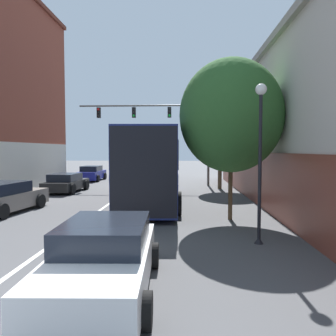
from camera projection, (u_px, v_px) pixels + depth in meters
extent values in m
cube|color=silver|center=(109.00, 203.00, 16.64)|extent=(0.14, 37.72, 0.01)
cube|color=beige|center=(8.00, 169.00, 19.25)|extent=(0.24, 18.28, 3.20)
cube|color=brown|center=(256.00, 177.00, 17.08)|extent=(0.24, 26.76, 2.61)
cube|color=navy|center=(152.00, 165.00, 16.79)|extent=(2.84, 10.60, 3.41)
cube|color=black|center=(152.00, 153.00, 16.75)|extent=(2.88, 10.39, 1.09)
cube|color=beige|center=(152.00, 171.00, 16.80)|extent=(2.88, 10.49, 0.34)
cube|color=black|center=(144.00, 172.00, 11.56)|extent=(2.39, 0.15, 3.28)
cylinder|color=black|center=(135.00, 186.00, 20.13)|extent=(0.34, 1.01, 1.00)
cylinder|color=black|center=(176.00, 186.00, 20.10)|extent=(0.34, 1.01, 1.00)
cylinder|color=black|center=(118.00, 203.00, 13.63)|extent=(0.34, 1.01, 1.00)
cylinder|color=black|center=(178.00, 203.00, 13.60)|extent=(0.34, 1.01, 1.00)
cube|color=silver|center=(103.00, 266.00, 6.25)|extent=(1.91, 4.27, 0.69)
cube|color=black|center=(105.00, 233.00, 6.47)|extent=(1.69, 2.25, 0.47)
cylinder|color=black|center=(76.00, 255.00, 7.57)|extent=(0.24, 0.59, 0.58)
cylinder|color=black|center=(154.00, 255.00, 7.56)|extent=(0.24, 0.59, 0.58)
cylinder|color=black|center=(27.00, 310.00, 4.97)|extent=(0.24, 0.59, 0.58)
cylinder|color=black|center=(145.00, 310.00, 4.95)|extent=(0.24, 0.59, 0.58)
cube|color=slate|center=(4.00, 201.00, 14.22)|extent=(2.23, 4.49, 0.68)
cube|color=black|center=(1.00, 188.00, 13.97)|extent=(1.84, 2.42, 0.48)
cylinder|color=black|center=(6.00, 200.00, 15.69)|extent=(0.30, 0.66, 0.64)
cylinder|color=black|center=(40.00, 201.00, 15.39)|extent=(0.30, 0.66, 0.64)
cylinder|color=black|center=(2.00, 212.00, 12.76)|extent=(0.30, 0.66, 0.64)
cube|color=black|center=(66.00, 185.00, 21.29)|extent=(1.88, 4.06, 0.56)
cube|color=black|center=(65.00, 177.00, 21.06)|extent=(1.66, 2.14, 0.46)
cylinder|color=black|center=(61.00, 185.00, 22.60)|extent=(0.25, 0.69, 0.68)
cylinder|color=black|center=(86.00, 185.00, 22.44)|extent=(0.25, 0.69, 0.68)
cylinder|color=black|center=(45.00, 189.00, 20.14)|extent=(0.25, 0.69, 0.68)
cylinder|color=black|center=(72.00, 189.00, 19.98)|extent=(0.25, 0.69, 0.68)
cube|color=navy|center=(92.00, 175.00, 29.17)|extent=(1.62, 3.95, 0.69)
cube|color=black|center=(91.00, 169.00, 28.94)|extent=(1.49, 2.06, 0.46)
cylinder|color=black|center=(87.00, 176.00, 30.45)|extent=(0.22, 0.61, 0.61)
cylinder|color=black|center=(105.00, 176.00, 30.36)|extent=(0.22, 0.61, 0.61)
cylinder|color=black|center=(78.00, 178.00, 28.01)|extent=(0.22, 0.61, 0.61)
cylinder|color=black|center=(98.00, 178.00, 27.92)|extent=(0.22, 0.61, 0.61)
cylinder|color=#514C47|center=(208.00, 144.00, 25.02)|extent=(0.18, 0.18, 6.43)
cylinder|color=#514C47|center=(144.00, 106.00, 25.10)|extent=(9.97, 0.12, 0.12)
cube|color=black|center=(169.00, 112.00, 25.03)|extent=(0.28, 0.24, 0.80)
sphere|color=black|center=(169.00, 109.00, 24.87)|extent=(0.18, 0.18, 0.18)
sphere|color=black|center=(169.00, 112.00, 24.88)|extent=(0.18, 0.18, 0.18)
sphere|color=green|center=(169.00, 115.00, 24.90)|extent=(0.18, 0.18, 0.18)
cube|color=black|center=(134.00, 113.00, 25.17)|extent=(0.28, 0.24, 0.80)
sphere|color=black|center=(134.00, 109.00, 25.00)|extent=(0.18, 0.18, 0.18)
sphere|color=black|center=(134.00, 112.00, 25.02)|extent=(0.18, 0.18, 0.18)
sphere|color=green|center=(134.00, 116.00, 25.03)|extent=(0.18, 0.18, 0.18)
cube|color=black|center=(99.00, 113.00, 25.30)|extent=(0.28, 0.24, 0.80)
sphere|color=red|center=(98.00, 109.00, 25.14)|extent=(0.18, 0.18, 0.18)
sphere|color=black|center=(98.00, 113.00, 25.15)|extent=(0.18, 0.18, 0.18)
sphere|color=black|center=(98.00, 116.00, 25.17)|extent=(0.18, 0.18, 0.18)
cone|color=black|center=(259.00, 240.00, 9.51)|extent=(0.26, 0.26, 0.20)
cylinder|color=black|center=(260.00, 169.00, 9.40)|extent=(0.10, 0.10, 4.33)
sphere|color=white|center=(261.00, 89.00, 9.28)|extent=(0.33, 0.33, 0.33)
cylinder|color=#4C3823|center=(230.00, 190.00, 12.77)|extent=(0.16, 0.16, 2.35)
ellipsoid|color=#2D5B28|center=(231.00, 116.00, 12.61)|extent=(3.99, 3.59, 4.39)
cylinder|color=brown|center=(220.00, 167.00, 22.94)|extent=(0.28, 0.28, 3.12)
ellipsoid|color=#4C843D|center=(220.00, 123.00, 22.77)|extent=(3.43, 3.09, 3.77)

